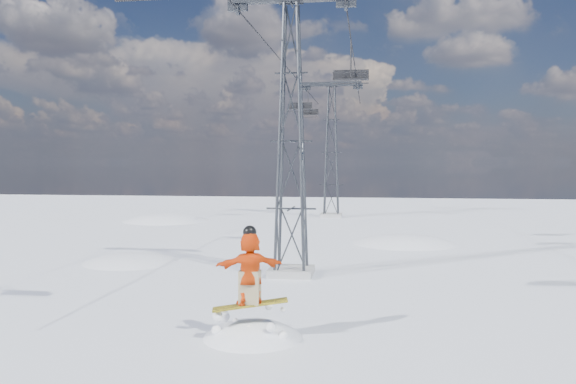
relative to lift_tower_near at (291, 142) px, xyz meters
name	(u,v)px	position (x,y,z in m)	size (l,w,h in m)	color
ground	(222,332)	(-0.80, -8.00, -5.47)	(120.00, 120.00, 0.00)	white
snow_terrain	(236,375)	(-5.57, 13.24, -15.06)	(39.00, 37.00, 22.00)	white
lift_tower_near	(291,142)	(0.00, 0.00, 0.00)	(5.20, 1.80, 11.43)	#999999
lift_tower_far	(331,153)	(0.00, 25.00, 0.00)	(5.20, 1.80, 11.43)	#999999
haul_cables	(317,60)	(0.00, 11.50, 5.38)	(4.46, 51.00, 0.06)	black
lift_chair_mid	(351,76)	(2.20, 6.29, 3.58)	(1.82, 0.52, 2.26)	black
lift_chair_far	(300,107)	(-2.20, 21.16, 3.55)	(1.85, 0.53, 2.29)	black
lift_chair_extra	(308,113)	(-2.20, 26.90, 3.58)	(1.81, 0.52, 2.25)	black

